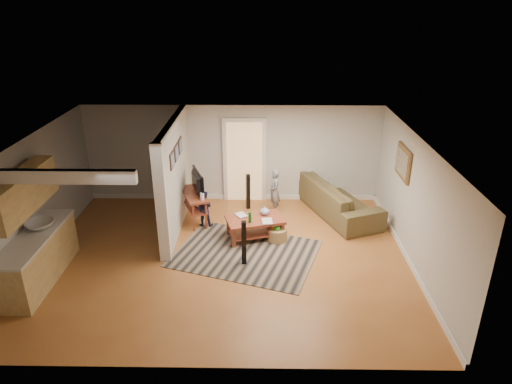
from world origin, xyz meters
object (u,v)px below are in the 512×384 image
(child, at_px, (274,212))
(tv_console, at_px, (195,196))
(coffee_table, at_px, (256,222))
(toddler, at_px, (205,225))
(speaker_right, at_px, (248,192))
(speaker_left, at_px, (244,243))
(sofa, at_px, (336,212))
(toy_basket, at_px, (277,233))

(child, bearing_deg, tv_console, -85.85)
(coffee_table, height_order, toddler, coffee_table)
(coffee_table, relative_size, speaker_right, 1.51)
(coffee_table, relative_size, speaker_left, 1.45)
(sofa, relative_size, toy_basket, 6.09)
(speaker_right, distance_m, toy_basket, 1.79)
(speaker_left, xyz_separation_m, speaker_right, (0.00, 2.60, -0.02))
(sofa, xyz_separation_m, child, (-1.55, -0.03, 0.00))
(tv_console, xyz_separation_m, speaker_left, (1.22, -1.87, -0.18))
(toy_basket, relative_size, child, 0.39)
(coffee_table, xyz_separation_m, child, (0.44, 1.28, -0.38))
(tv_console, bearing_deg, sofa, -12.22)
(speaker_left, distance_m, toy_basket, 1.23)
(tv_console, xyz_separation_m, toddler, (0.22, -0.23, -0.66))
(sofa, distance_m, tv_console, 3.53)
(sofa, distance_m, toddler, 3.29)
(tv_console, bearing_deg, child, -6.23)
(toy_basket, bearing_deg, tv_console, 154.76)
(toy_basket, distance_m, child, 1.41)
(child, bearing_deg, coffee_table, -29.46)
(tv_console, bearing_deg, speaker_right, 9.63)
(sofa, bearing_deg, speaker_left, 116.03)
(speaker_right, height_order, child, speaker_right)
(tv_console, bearing_deg, toddler, -66.12)
(speaker_left, bearing_deg, child, 72.66)
(sofa, distance_m, child, 1.55)
(sofa, height_order, coffee_table, coffee_table)
(coffee_table, height_order, child, coffee_table)
(coffee_table, relative_size, toddler, 1.59)
(sofa, distance_m, speaker_left, 3.29)
(coffee_table, distance_m, toy_basket, 0.53)
(speaker_right, relative_size, toddler, 1.06)
(speaker_left, bearing_deg, speaker_right, 88.08)
(coffee_table, distance_m, speaker_left, 1.11)
(tv_console, height_order, speaker_left, tv_console)
(speaker_left, bearing_deg, tv_console, 121.27)
(toy_basket, bearing_deg, speaker_right, 112.96)
(toy_basket, relative_size, toddler, 0.51)
(child, relative_size, toddler, 1.31)
(speaker_left, bearing_deg, coffee_table, 76.89)
(toy_basket, bearing_deg, child, 91.49)
(toy_basket, distance_m, toddler, 1.83)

